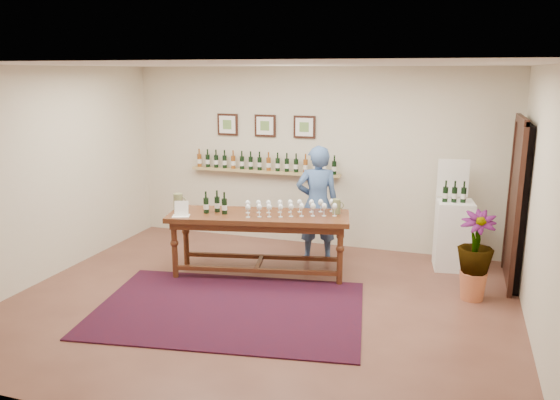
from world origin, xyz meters
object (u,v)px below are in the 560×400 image
(potted_plant, at_px, (475,256))
(person, at_px, (317,203))
(tasting_table, at_px, (259,223))
(display_pedestal, at_px, (453,235))

(potted_plant, bearing_deg, person, 159.16)
(tasting_table, relative_size, potted_plant, 2.65)
(potted_plant, height_order, person, person)
(tasting_table, height_order, person, person)
(tasting_table, distance_m, person, 1.05)
(display_pedestal, height_order, potted_plant, display_pedestal)
(potted_plant, relative_size, person, 0.56)
(tasting_table, xyz_separation_m, display_pedestal, (2.51, 1.08, -0.24))
(tasting_table, bearing_deg, person, 43.13)
(display_pedestal, relative_size, person, 0.57)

